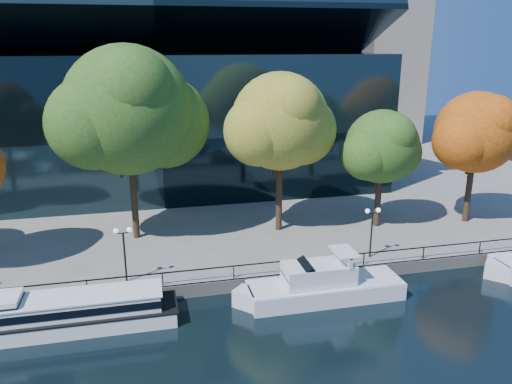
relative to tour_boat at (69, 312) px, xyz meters
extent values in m
plane|color=black|center=(10.91, -0.78, -1.12)|extent=(160.00, 160.00, 0.00)
cube|color=slate|center=(10.91, 35.72, -0.62)|extent=(90.00, 67.00, 1.00)
cube|color=#47443F|center=(10.91, 2.27, -0.62)|extent=(90.00, 0.25, 1.00)
cube|color=black|center=(10.91, 2.47, 0.83)|extent=(88.20, 0.08, 0.08)
cube|color=black|center=(10.91, 2.47, 0.33)|extent=(0.07, 0.07, 0.90)
cube|color=black|center=(6.91, 31.22, 6.88)|extent=(50.00, 24.00, 16.00)
cube|color=black|center=(6.91, 27.22, 16.38)|extent=(50.00, 17.14, 7.86)
cube|color=white|center=(0.32, 0.00, -0.63)|extent=(12.50, 3.04, 0.98)
cube|color=black|center=(0.32, 0.00, -0.12)|extent=(12.75, 3.10, 0.11)
cube|color=white|center=(0.76, 0.00, 0.44)|extent=(9.75, 2.49, 1.07)
cube|color=black|center=(0.76, 0.00, 0.49)|extent=(9.87, 2.55, 0.49)
cube|color=white|center=(0.76, 0.00, 1.02)|extent=(10.00, 2.61, 0.09)
cube|color=white|center=(-3.43, 0.00, 0.71)|extent=(1.61, 2.12, 1.61)
cube|color=black|center=(-3.43, 0.00, 0.89)|extent=(1.65, 2.19, 0.62)
cube|color=silver|center=(16.93, -0.02, -0.50)|extent=(10.79, 3.08, 1.23)
cube|color=silver|center=(11.53, -0.02, -0.50)|extent=(2.36, 2.36, 1.23)
cube|color=silver|center=(16.93, -0.02, 0.13)|extent=(10.58, 3.02, 0.08)
cube|color=silver|center=(16.39, -0.02, 0.88)|extent=(4.86, 2.31, 1.34)
cube|color=black|center=(14.98, -0.02, 0.99)|extent=(2.13, 2.22, 1.68)
cube|color=silver|center=(18.22, -0.02, 1.86)|extent=(0.26, 2.41, 0.82)
cube|color=silver|center=(18.22, -0.02, 2.27)|extent=(1.44, 2.41, 0.15)
cube|color=silver|center=(30.89, -0.06, -0.47)|extent=(2.39, 2.39, 1.30)
cylinder|color=black|center=(4.15, 12.06, 4.26)|extent=(0.56, 0.56, 8.75)
cylinder|color=black|center=(4.65, 12.26, 7.69)|extent=(1.33, 2.05, 4.36)
cylinder|color=black|center=(3.75, 11.76, 7.38)|extent=(1.22, 1.39, 3.90)
sphere|color=#284C18|center=(4.15, 12.06, 10.82)|extent=(10.47, 10.47, 10.47)
sphere|color=#284C18|center=(7.03, 13.63, 9.51)|extent=(7.85, 7.85, 7.85)
sphere|color=#284C18|center=(1.53, 11.01, 10.03)|extent=(7.33, 7.33, 7.33)
sphere|color=#284C18|center=(4.68, 9.96, 12.65)|extent=(6.28, 6.28, 6.28)
cylinder|color=black|center=(16.63, 11.13, 3.78)|extent=(0.56, 0.56, 7.80)
cylinder|color=black|center=(17.13, 11.33, 6.85)|extent=(1.23, 1.86, 3.90)
cylinder|color=black|center=(16.23, 10.83, 6.57)|extent=(1.13, 1.28, 3.49)
sphere|color=olive|center=(16.63, 11.13, 9.64)|extent=(8.33, 8.33, 8.33)
sphere|color=olive|center=(18.92, 12.38, 8.60)|extent=(6.25, 6.25, 6.25)
sphere|color=olive|center=(14.54, 10.30, 9.01)|extent=(5.83, 5.83, 5.83)
sphere|color=olive|center=(17.04, 9.47, 11.09)|extent=(5.00, 5.00, 5.00)
cylinder|color=black|center=(25.64, 10.07, 2.84)|extent=(0.56, 0.56, 5.92)
cylinder|color=black|center=(26.14, 10.27, 5.16)|extent=(1.01, 1.49, 2.98)
cylinder|color=black|center=(25.24, 9.77, 4.95)|extent=(0.93, 1.05, 2.66)
sphere|color=#284C18|center=(25.64, 10.07, 7.27)|extent=(6.48, 6.48, 6.48)
sphere|color=#284C18|center=(27.42, 11.04, 6.46)|extent=(4.86, 4.86, 4.86)
sphere|color=#284C18|center=(24.02, 9.42, 6.79)|extent=(4.54, 4.54, 4.54)
sphere|color=#284C18|center=(25.96, 8.77, 8.41)|extent=(3.89, 3.89, 3.89)
cylinder|color=black|center=(34.38, 9.33, 3.25)|extent=(0.56, 0.56, 6.74)
cylinder|color=black|center=(34.88, 9.53, 5.90)|extent=(1.11, 1.66, 3.38)
cylinder|color=black|center=(33.98, 9.03, 5.66)|extent=(1.02, 1.15, 3.02)
sphere|color=#96320C|center=(34.38, 9.33, 8.31)|extent=(7.33, 7.33, 7.33)
sphere|color=#96320C|center=(36.39, 10.43, 7.39)|extent=(5.50, 5.50, 5.50)
sphere|color=#96320C|center=(32.54, 8.60, 7.76)|extent=(5.13, 5.13, 5.13)
sphere|color=#96320C|center=(34.74, 7.86, 9.59)|extent=(4.40, 4.40, 4.40)
cylinder|color=black|center=(3.45, 3.72, 1.68)|extent=(0.14, 0.14, 3.60)
cube|color=black|center=(3.45, 3.72, 3.53)|extent=(0.90, 0.06, 0.06)
sphere|color=white|center=(3.00, 3.72, 3.73)|extent=(0.36, 0.36, 0.36)
sphere|color=white|center=(3.90, 3.72, 3.73)|extent=(0.36, 0.36, 0.36)
cylinder|color=black|center=(22.02, 3.72, 1.68)|extent=(0.14, 0.14, 3.60)
cube|color=black|center=(22.02, 3.72, 3.53)|extent=(0.90, 0.06, 0.06)
sphere|color=white|center=(21.57, 3.72, 3.73)|extent=(0.36, 0.36, 0.36)
sphere|color=white|center=(22.47, 3.72, 3.73)|extent=(0.36, 0.36, 0.36)
camera|label=1|loc=(5.23, -29.42, 16.14)|focal=35.00mm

